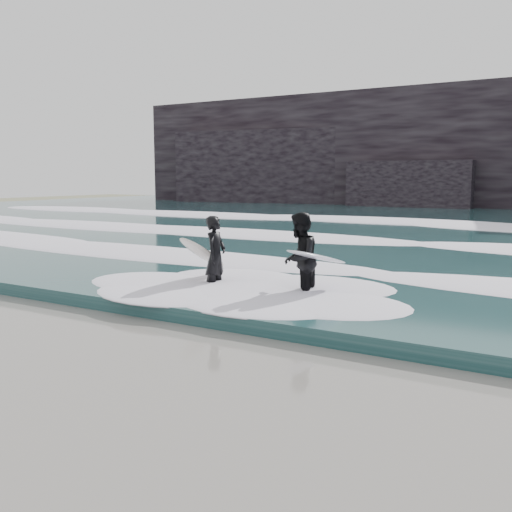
# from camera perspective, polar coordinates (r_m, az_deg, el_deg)

# --- Properties ---
(ground) EXTENTS (120.00, 120.00, 0.00)m
(ground) POSITION_cam_1_polar(r_m,az_deg,el_deg) (7.69, -11.97, -13.24)
(ground) COLOR olive
(ground) RESTS_ON ground
(sea) EXTENTS (90.00, 52.00, 0.30)m
(sea) POSITION_cam_1_polar(r_m,az_deg,el_deg) (34.70, 22.31, 3.06)
(sea) COLOR #1E4344
(sea) RESTS_ON ground
(foam_near) EXTENTS (60.00, 3.20, 0.20)m
(foam_near) POSITION_cam_1_polar(r_m,az_deg,el_deg) (15.26, 11.39, -1.09)
(foam_near) COLOR white
(foam_near) RESTS_ON sea
(foam_mid) EXTENTS (60.00, 4.00, 0.24)m
(foam_mid) POSITION_cam_1_polar(r_m,az_deg,el_deg) (21.94, 17.41, 1.48)
(foam_mid) COLOR white
(foam_mid) RESTS_ON sea
(foam_far) EXTENTS (60.00, 4.80, 0.30)m
(foam_far) POSITION_cam_1_polar(r_m,az_deg,el_deg) (30.74, 21.26, 3.12)
(foam_far) COLOR white
(foam_far) RESTS_ON sea
(surfer_left) EXTENTS (1.03, 1.89, 1.86)m
(surfer_left) POSITION_cam_1_polar(r_m,az_deg,el_deg) (13.27, -4.28, 0.05)
(surfer_left) COLOR black
(surfer_left) RESTS_ON ground
(surfer_right) EXTENTS (1.37, 1.99, 2.01)m
(surfer_right) POSITION_cam_1_polar(r_m,az_deg,el_deg) (12.24, 4.49, -0.29)
(surfer_right) COLOR black
(surfer_right) RESTS_ON ground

